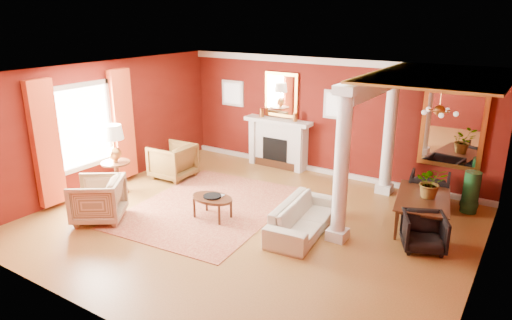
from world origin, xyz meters
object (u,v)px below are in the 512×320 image
Objects in this scene: dining_table at (424,203)px; coffee_table at (212,199)px; side_table at (114,147)px; armchair_stripe at (98,198)px; armchair_leopard at (173,159)px; sofa at (304,212)px.

coffee_table is at bearing 106.93° from dining_table.
side_table is (-2.65, -0.10, 0.67)m from coffee_table.
armchair_stripe is 1.07× the size of coffee_table.
armchair_leopard is 1.07× the size of coffee_table.
armchair_stripe is 0.60× the size of side_table.
armchair_stripe is at bearing -145.07° from coffee_table.
sofa is 2.25× the size of coffee_table.
coffee_table is (2.27, -1.33, -0.07)m from armchair_leopard.
side_table reaches higher than armchair_leopard.
side_table reaches higher than dining_table.
armchair_stripe is 2.24m from coffee_table.
dining_table is at bearing -57.76° from sofa.
armchair_stripe is at bearing 109.56° from dining_table.
armchair_stripe is at bearing 7.57° from armchair_leopard.
armchair_stripe is at bearing 109.55° from sofa.
armchair_stripe is (-3.63, -1.73, 0.09)m from sofa.
coffee_table is at bearing 98.06° from sofa.
armchair_leopard is 1.60m from side_table.
coffee_table is (-1.79, -0.45, 0.02)m from sofa.
coffee_table is (1.84, 1.28, -0.07)m from armchair_stripe.
armchair_leopard reaches higher than armchair_stripe.
armchair_leopard reaches higher than coffee_table.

